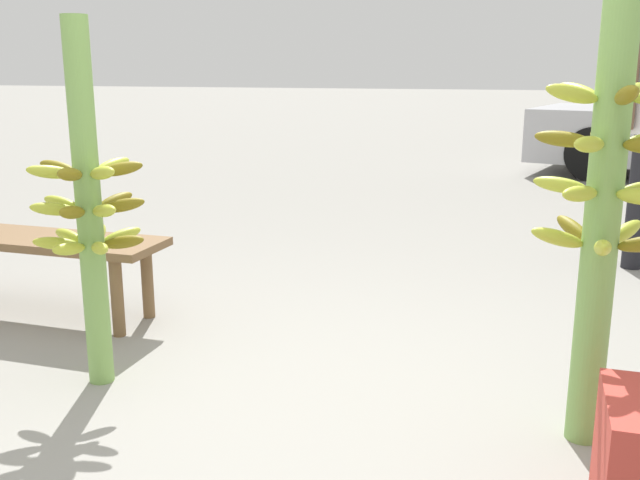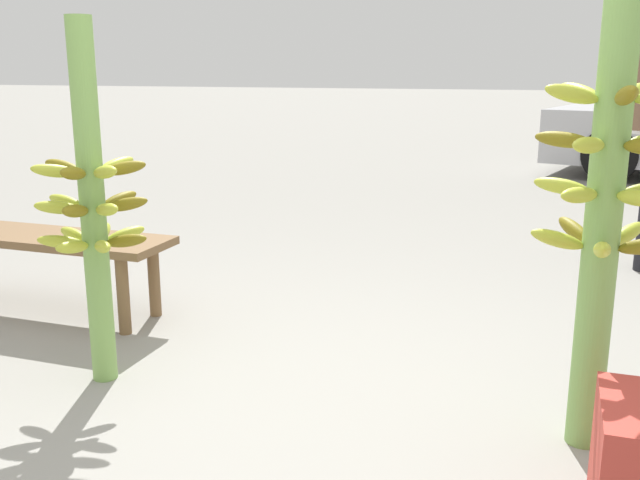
{
  "view_description": "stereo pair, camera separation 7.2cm",
  "coord_description": "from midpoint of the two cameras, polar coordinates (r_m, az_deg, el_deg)",
  "views": [
    {
      "loc": [
        0.78,
        -2.13,
        1.26
      ],
      "look_at": [
        0.05,
        0.26,
        0.65
      ],
      "focal_mm": 40.0,
      "sensor_mm": 36.0,
      "label": 1
    },
    {
      "loc": [
        0.85,
        -2.11,
        1.26
      ],
      "look_at": [
        0.05,
        0.26,
        0.65
      ],
      "focal_mm": 40.0,
      "sensor_mm": 36.0,
      "label": 2
    }
  ],
  "objects": [
    {
      "name": "ground_plane",
      "position": [
        2.6,
        -2.22,
        -15.33
      ],
      "size": [
        80.0,
        80.0,
        0.0
      ],
      "primitive_type": "plane",
      "color": "gray"
    },
    {
      "name": "banana_stalk_left",
      "position": [
        2.93,
        -17.06,
        2.61
      ],
      "size": [
        0.44,
        0.44,
        1.45
      ],
      "color": "#7AA851",
      "rests_on": "ground_plane"
    },
    {
      "name": "banana_stalk_center",
      "position": [
        2.45,
        22.64,
        3.16
      ],
      "size": [
        0.47,
        0.47,
        1.63
      ],
      "color": "#7AA851",
      "rests_on": "ground_plane"
    },
    {
      "name": "market_bench",
      "position": [
        3.95,
        -21.06,
        -0.39
      ],
      "size": [
        1.44,
        0.39,
        0.42
      ],
      "rotation": [
        0.0,
        0.0,
        -0.01
      ],
      "color": "brown",
      "rests_on": "ground_plane"
    }
  ]
}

